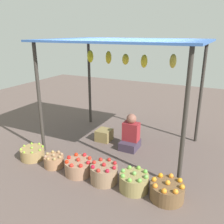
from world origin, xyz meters
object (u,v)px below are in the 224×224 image
vendor_person (131,135)px  basket_red_apples (104,173)px  basket_potatoes (54,161)px  basket_oranges (167,191)px  basket_red_tomatoes (79,167)px  wooden_crate_near_vendor (104,135)px  basket_limes (32,153)px  basket_green_apples (134,182)px

vendor_person → basket_red_apples: size_ratio=1.69×
basket_potatoes → basket_red_apples: (1.07, -0.01, 0.04)m
vendor_person → basket_oranges: (1.12, -1.31, -0.16)m
basket_potatoes → basket_oranges: bearing=0.5°
basket_oranges → basket_red_apples: bearing=-178.4°
basket_red_tomatoes → wooden_crate_near_vendor: size_ratio=1.45×
basket_limes → basket_potatoes: 0.58m
basket_red_tomatoes → basket_red_apples: bearing=-1.5°
vendor_person → basket_red_tomatoes: vendor_person is taller
wooden_crate_near_vendor → basket_red_apples: bearing=-62.0°
basket_limes → basket_green_apples: basket_green_apples is taller
basket_red_apples → basket_green_apples: size_ratio=0.98×
vendor_person → basket_red_apples: 1.34m
basket_red_tomatoes → basket_oranges: 1.58m
basket_red_tomatoes → wooden_crate_near_vendor: basket_red_tomatoes is taller
vendor_person → basket_red_tomatoes: (-0.45, -1.32, -0.17)m
vendor_person → basket_red_tomatoes: size_ratio=1.59×
basket_red_tomatoes → basket_oranges: (1.58, 0.02, 0.00)m
basket_limes → basket_oranges: basket_oranges is taller
basket_potatoes → basket_red_tomatoes: size_ratio=0.75×
basket_potatoes → basket_limes: bearing=175.7°
basket_green_apples → wooden_crate_near_vendor: size_ratio=1.39×
basket_limes → basket_green_apples: size_ratio=0.99×
basket_limes → basket_oranges: size_ratio=0.90×
vendor_person → wooden_crate_near_vendor: size_ratio=2.30×
basket_red_tomatoes → basket_oranges: bearing=0.6°
basket_limes → basket_green_apples: (2.18, -0.04, 0.03)m
basket_red_tomatoes → basket_red_apples: (0.52, -0.01, 0.02)m
basket_red_tomatoes → basket_potatoes: bearing=-179.8°
basket_potatoes → basket_green_apples: (1.60, 0.01, 0.03)m
wooden_crate_near_vendor → basket_oranges: bearing=-37.6°
basket_limes → basket_red_apples: basket_red_apples is taller
basket_red_tomatoes → basket_oranges: size_ratio=0.96×
wooden_crate_near_vendor → basket_green_apples: bearing=-47.6°
basket_oranges → wooden_crate_near_vendor: size_ratio=1.51×
vendor_person → basket_red_tomatoes: bearing=-108.9°
basket_red_apples → wooden_crate_near_vendor: basket_red_apples is taller
basket_potatoes → basket_red_apples: size_ratio=0.80×
vendor_person → basket_green_apples: 1.46m
basket_oranges → wooden_crate_near_vendor: 2.30m
basket_green_apples → basket_oranges: basket_green_apples is taller
basket_red_apples → basket_green_apples: 0.53m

